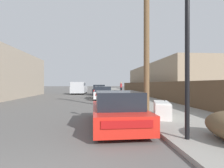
{
  "coord_description": "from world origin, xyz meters",
  "views": [
    {
      "loc": [
        1.34,
        -1.82,
        1.57
      ],
      "look_at": [
        2.15,
        7.31,
        1.55
      ],
      "focal_mm": 28.0,
      "sensor_mm": 36.0,
      "label": 1
    }
  ],
  "objects_px": {
    "discarded_fridge": "(162,110)",
    "car_parked_mid": "(103,93)",
    "pickup_truck": "(79,88)",
    "utility_pole": "(147,40)",
    "pedestrian": "(121,87)",
    "parked_sports_car_red": "(117,110)",
    "car_parked_far": "(99,90)",
    "street_lamp": "(187,47)"
  },
  "relations": [
    {
      "from": "discarded_fridge",
      "to": "car_parked_mid",
      "type": "xyz_separation_m",
      "value": [
        -2.19,
        10.69,
        0.17
      ]
    },
    {
      "from": "pickup_truck",
      "to": "utility_pole",
      "type": "relative_size",
      "value": 0.73
    },
    {
      "from": "pedestrian",
      "to": "car_parked_mid",
      "type": "bearing_deg",
      "value": -107.82
    },
    {
      "from": "pedestrian",
      "to": "parked_sports_car_red",
      "type": "bearing_deg",
      "value": -98.45
    },
    {
      "from": "discarded_fridge",
      "to": "car_parked_mid",
      "type": "distance_m",
      "value": 10.91
    },
    {
      "from": "discarded_fridge",
      "to": "pickup_truck",
      "type": "xyz_separation_m",
      "value": [
        -5.48,
        19.68,
        0.47
      ]
    },
    {
      "from": "discarded_fridge",
      "to": "pedestrian",
      "type": "height_order",
      "value": "pedestrian"
    },
    {
      "from": "parked_sports_car_red",
      "to": "pickup_truck",
      "type": "xyz_separation_m",
      "value": [
        -3.4,
        20.66,
        0.33
      ]
    },
    {
      "from": "discarded_fridge",
      "to": "pedestrian",
      "type": "distance_m",
      "value": 21.44
    },
    {
      "from": "discarded_fridge",
      "to": "utility_pole",
      "type": "relative_size",
      "value": 0.25
    },
    {
      "from": "car_parked_mid",
      "to": "car_parked_far",
      "type": "distance_m",
      "value": 7.0
    },
    {
      "from": "car_parked_mid",
      "to": "pedestrian",
      "type": "height_order",
      "value": "pedestrian"
    },
    {
      "from": "discarded_fridge",
      "to": "street_lamp",
      "type": "bearing_deg",
      "value": -82.49
    },
    {
      "from": "car_parked_far",
      "to": "pickup_truck",
      "type": "distance_m",
      "value": 3.65
    },
    {
      "from": "parked_sports_car_red",
      "to": "utility_pole",
      "type": "height_order",
      "value": "utility_pole"
    },
    {
      "from": "parked_sports_car_red",
      "to": "pickup_truck",
      "type": "distance_m",
      "value": 20.94
    },
    {
      "from": "pickup_truck",
      "to": "car_parked_mid",
      "type": "bearing_deg",
      "value": 112.02
    },
    {
      "from": "discarded_fridge",
      "to": "utility_pole",
      "type": "bearing_deg",
      "value": 109.6
    },
    {
      "from": "car_parked_far",
      "to": "pedestrian",
      "type": "relative_size",
      "value": 2.61
    },
    {
      "from": "parked_sports_car_red",
      "to": "car_parked_far",
      "type": "distance_m",
      "value": 18.66
    },
    {
      "from": "discarded_fridge",
      "to": "utility_pole",
      "type": "distance_m",
      "value": 3.97
    },
    {
      "from": "pickup_truck",
      "to": "pedestrian",
      "type": "height_order",
      "value": "pedestrian"
    },
    {
      "from": "parked_sports_car_red",
      "to": "street_lamp",
      "type": "xyz_separation_m",
      "value": [
        1.62,
        -1.99,
        1.94
      ]
    },
    {
      "from": "utility_pole",
      "to": "street_lamp",
      "type": "distance_m",
      "value": 5.09
    },
    {
      "from": "street_lamp",
      "to": "car_parked_far",
      "type": "bearing_deg",
      "value": 95.47
    },
    {
      "from": "utility_pole",
      "to": "street_lamp",
      "type": "xyz_separation_m",
      "value": [
        -0.34,
        -4.88,
        -1.4
      ]
    },
    {
      "from": "utility_pole",
      "to": "street_lamp",
      "type": "bearing_deg",
      "value": -93.96
    },
    {
      "from": "car_parked_far",
      "to": "utility_pole",
      "type": "bearing_deg",
      "value": -79.65
    },
    {
      "from": "discarded_fridge",
      "to": "pickup_truck",
      "type": "distance_m",
      "value": 20.44
    },
    {
      "from": "street_lamp",
      "to": "utility_pole",
      "type": "bearing_deg",
      "value": 86.04
    },
    {
      "from": "discarded_fridge",
      "to": "street_lamp",
      "type": "distance_m",
      "value": 3.65
    },
    {
      "from": "street_lamp",
      "to": "car_parked_mid",
      "type": "bearing_deg",
      "value": 97.26
    },
    {
      "from": "pickup_truck",
      "to": "pedestrian",
      "type": "distance_m",
      "value": 6.94
    },
    {
      "from": "parked_sports_car_red",
      "to": "pickup_truck",
      "type": "height_order",
      "value": "pickup_truck"
    },
    {
      "from": "utility_pole",
      "to": "discarded_fridge",
      "type": "bearing_deg",
      "value": -86.58
    },
    {
      "from": "discarded_fridge",
      "to": "car_parked_far",
      "type": "relative_size",
      "value": 0.41
    },
    {
      "from": "parked_sports_car_red",
      "to": "car_parked_far",
      "type": "relative_size",
      "value": 0.94
    },
    {
      "from": "parked_sports_car_red",
      "to": "utility_pole",
      "type": "distance_m",
      "value": 4.83
    },
    {
      "from": "car_parked_mid",
      "to": "pedestrian",
      "type": "relative_size",
      "value": 2.72
    },
    {
      "from": "discarded_fridge",
      "to": "utility_pole",
      "type": "xyz_separation_m",
      "value": [
        -0.11,
        1.92,
        3.48
      ]
    },
    {
      "from": "car_parked_far",
      "to": "car_parked_mid",
      "type": "bearing_deg",
      "value": -86.04
    },
    {
      "from": "pickup_truck",
      "to": "street_lamp",
      "type": "relative_size",
      "value": 1.33
    }
  ]
}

